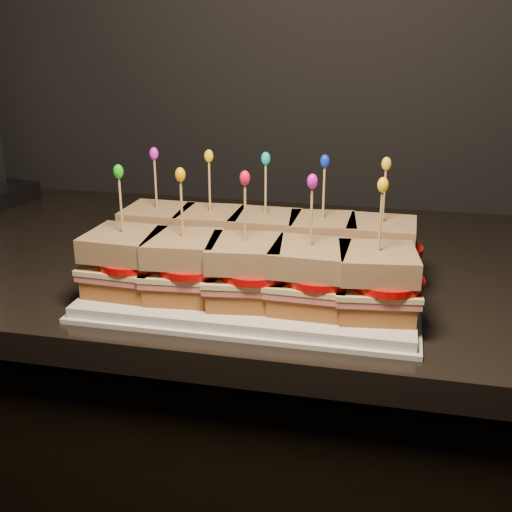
# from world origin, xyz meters

# --- Properties ---
(cabinet) EXTENTS (2.35, 0.60, 0.85)m
(cabinet) POSITION_xyz_m (-0.52, 1.69, 0.42)
(cabinet) COLOR black
(cabinet) RESTS_ON ground
(granite_slab) EXTENTS (2.39, 0.64, 0.04)m
(granite_slab) POSITION_xyz_m (-0.52, 1.69, 0.87)
(granite_slab) COLOR black
(granite_slab) RESTS_ON cabinet
(platter) EXTENTS (0.40, 0.25, 0.02)m
(platter) POSITION_xyz_m (-0.29, 1.53, 0.89)
(platter) COLOR white
(platter) RESTS_ON granite_slab
(platter_rim) EXTENTS (0.41, 0.26, 0.01)m
(platter_rim) POSITION_xyz_m (-0.29, 1.53, 0.89)
(platter_rim) COLOR white
(platter_rim) RESTS_ON granite_slab
(sandwich_0_bread_bot) EXTENTS (0.08, 0.08, 0.02)m
(sandwich_0_bread_bot) POSITION_xyz_m (-0.44, 1.59, 0.92)
(sandwich_0_bread_bot) COLOR brown
(sandwich_0_bread_bot) RESTS_ON platter
(sandwich_0_ham) EXTENTS (0.09, 0.09, 0.01)m
(sandwich_0_ham) POSITION_xyz_m (-0.44, 1.59, 0.93)
(sandwich_0_ham) COLOR #C2635E
(sandwich_0_ham) RESTS_ON sandwich_0_bread_bot
(sandwich_0_cheese) EXTENTS (0.09, 0.09, 0.01)m
(sandwich_0_cheese) POSITION_xyz_m (-0.44, 1.59, 0.94)
(sandwich_0_cheese) COLOR beige
(sandwich_0_cheese) RESTS_ON sandwich_0_ham
(sandwich_0_tomato) EXTENTS (0.08, 0.08, 0.01)m
(sandwich_0_tomato) POSITION_xyz_m (-0.43, 1.59, 0.95)
(sandwich_0_tomato) COLOR red
(sandwich_0_tomato) RESTS_ON sandwich_0_cheese
(sandwich_0_bread_top) EXTENTS (0.09, 0.09, 0.03)m
(sandwich_0_bread_top) POSITION_xyz_m (-0.44, 1.59, 0.96)
(sandwich_0_bread_top) COLOR #512812
(sandwich_0_bread_top) RESTS_ON sandwich_0_tomato
(sandwich_0_pick) EXTENTS (0.00, 0.00, 0.09)m
(sandwich_0_pick) POSITION_xyz_m (-0.44, 1.59, 1.01)
(sandwich_0_pick) COLOR tan
(sandwich_0_pick) RESTS_ON sandwich_0_bread_top
(sandwich_0_frill) EXTENTS (0.01, 0.01, 0.02)m
(sandwich_0_frill) POSITION_xyz_m (-0.44, 1.59, 1.05)
(sandwich_0_frill) COLOR #CE1ECD
(sandwich_0_frill) RESTS_ON sandwich_0_pick
(sandwich_1_bread_bot) EXTENTS (0.09, 0.09, 0.02)m
(sandwich_1_bread_bot) POSITION_xyz_m (-0.37, 1.59, 0.92)
(sandwich_1_bread_bot) COLOR brown
(sandwich_1_bread_bot) RESTS_ON platter
(sandwich_1_ham) EXTENTS (0.10, 0.09, 0.01)m
(sandwich_1_ham) POSITION_xyz_m (-0.37, 1.59, 0.93)
(sandwich_1_ham) COLOR #C2635E
(sandwich_1_ham) RESTS_ON sandwich_1_bread_bot
(sandwich_1_cheese) EXTENTS (0.10, 0.10, 0.01)m
(sandwich_1_cheese) POSITION_xyz_m (-0.37, 1.59, 0.94)
(sandwich_1_cheese) COLOR beige
(sandwich_1_cheese) RESTS_ON sandwich_1_ham
(sandwich_1_tomato) EXTENTS (0.08, 0.08, 0.01)m
(sandwich_1_tomato) POSITION_xyz_m (-0.35, 1.59, 0.95)
(sandwich_1_tomato) COLOR red
(sandwich_1_tomato) RESTS_ON sandwich_1_cheese
(sandwich_1_bread_top) EXTENTS (0.09, 0.09, 0.03)m
(sandwich_1_bread_top) POSITION_xyz_m (-0.37, 1.59, 0.96)
(sandwich_1_bread_top) COLOR #512812
(sandwich_1_bread_top) RESTS_ON sandwich_1_tomato
(sandwich_1_pick) EXTENTS (0.00, 0.00, 0.09)m
(sandwich_1_pick) POSITION_xyz_m (-0.37, 1.59, 1.01)
(sandwich_1_pick) COLOR tan
(sandwich_1_pick) RESTS_ON sandwich_1_bread_top
(sandwich_1_frill) EXTENTS (0.01, 0.01, 0.02)m
(sandwich_1_frill) POSITION_xyz_m (-0.37, 1.59, 1.05)
(sandwich_1_frill) COLOR yellow
(sandwich_1_frill) RESTS_ON sandwich_1_pick
(sandwich_2_bread_bot) EXTENTS (0.08, 0.08, 0.02)m
(sandwich_2_bread_bot) POSITION_xyz_m (-0.29, 1.59, 0.92)
(sandwich_2_bread_bot) COLOR brown
(sandwich_2_bread_bot) RESTS_ON platter
(sandwich_2_ham) EXTENTS (0.09, 0.09, 0.01)m
(sandwich_2_ham) POSITION_xyz_m (-0.29, 1.59, 0.93)
(sandwich_2_ham) COLOR #C2635E
(sandwich_2_ham) RESTS_ON sandwich_2_bread_bot
(sandwich_2_cheese) EXTENTS (0.09, 0.09, 0.01)m
(sandwich_2_cheese) POSITION_xyz_m (-0.29, 1.59, 0.94)
(sandwich_2_cheese) COLOR beige
(sandwich_2_cheese) RESTS_ON sandwich_2_ham
(sandwich_2_tomato) EXTENTS (0.08, 0.08, 0.01)m
(sandwich_2_tomato) POSITION_xyz_m (-0.28, 1.59, 0.95)
(sandwich_2_tomato) COLOR red
(sandwich_2_tomato) RESTS_ON sandwich_2_cheese
(sandwich_2_bread_top) EXTENTS (0.09, 0.09, 0.03)m
(sandwich_2_bread_top) POSITION_xyz_m (-0.29, 1.59, 0.96)
(sandwich_2_bread_top) COLOR #512812
(sandwich_2_bread_top) RESTS_ON sandwich_2_tomato
(sandwich_2_pick) EXTENTS (0.00, 0.00, 0.09)m
(sandwich_2_pick) POSITION_xyz_m (-0.29, 1.59, 1.01)
(sandwich_2_pick) COLOR tan
(sandwich_2_pick) RESTS_ON sandwich_2_bread_top
(sandwich_2_frill) EXTENTS (0.01, 0.01, 0.02)m
(sandwich_2_frill) POSITION_xyz_m (-0.29, 1.59, 1.05)
(sandwich_2_frill) COLOR #09B8B6
(sandwich_2_frill) RESTS_ON sandwich_2_pick
(sandwich_3_bread_bot) EXTENTS (0.09, 0.09, 0.02)m
(sandwich_3_bread_bot) POSITION_xyz_m (-0.21, 1.59, 0.92)
(sandwich_3_bread_bot) COLOR brown
(sandwich_3_bread_bot) RESTS_ON platter
(sandwich_3_ham) EXTENTS (0.10, 0.10, 0.01)m
(sandwich_3_ham) POSITION_xyz_m (-0.21, 1.59, 0.93)
(sandwich_3_ham) COLOR #C2635E
(sandwich_3_ham) RESTS_ON sandwich_3_bread_bot
(sandwich_3_cheese) EXTENTS (0.10, 0.10, 0.01)m
(sandwich_3_cheese) POSITION_xyz_m (-0.21, 1.59, 0.94)
(sandwich_3_cheese) COLOR beige
(sandwich_3_cheese) RESTS_ON sandwich_3_ham
(sandwich_3_tomato) EXTENTS (0.08, 0.08, 0.01)m
(sandwich_3_tomato) POSITION_xyz_m (-0.20, 1.59, 0.95)
(sandwich_3_tomato) COLOR red
(sandwich_3_tomato) RESTS_ON sandwich_3_cheese
(sandwich_3_bread_top) EXTENTS (0.09, 0.09, 0.03)m
(sandwich_3_bread_top) POSITION_xyz_m (-0.21, 1.59, 0.96)
(sandwich_3_bread_top) COLOR #512812
(sandwich_3_bread_top) RESTS_ON sandwich_3_tomato
(sandwich_3_pick) EXTENTS (0.00, 0.00, 0.09)m
(sandwich_3_pick) POSITION_xyz_m (-0.21, 1.59, 1.01)
(sandwich_3_pick) COLOR tan
(sandwich_3_pick) RESTS_ON sandwich_3_bread_top
(sandwich_3_frill) EXTENTS (0.01, 0.01, 0.02)m
(sandwich_3_frill) POSITION_xyz_m (-0.21, 1.59, 1.05)
(sandwich_3_frill) COLOR #0D2ACE
(sandwich_3_frill) RESTS_ON sandwich_3_pick
(sandwich_4_bread_bot) EXTENTS (0.08, 0.08, 0.02)m
(sandwich_4_bread_bot) POSITION_xyz_m (-0.14, 1.59, 0.92)
(sandwich_4_bread_bot) COLOR brown
(sandwich_4_bread_bot) RESTS_ON platter
(sandwich_4_ham) EXTENTS (0.09, 0.09, 0.01)m
(sandwich_4_ham) POSITION_xyz_m (-0.14, 1.59, 0.93)
(sandwich_4_ham) COLOR #C2635E
(sandwich_4_ham) RESTS_ON sandwich_4_bread_bot
(sandwich_4_cheese) EXTENTS (0.10, 0.09, 0.01)m
(sandwich_4_cheese) POSITION_xyz_m (-0.14, 1.59, 0.94)
(sandwich_4_cheese) COLOR beige
(sandwich_4_cheese) RESTS_ON sandwich_4_ham
(sandwich_4_tomato) EXTENTS (0.08, 0.08, 0.01)m
(sandwich_4_tomato) POSITION_xyz_m (-0.13, 1.59, 0.95)
(sandwich_4_tomato) COLOR red
(sandwich_4_tomato) RESTS_ON sandwich_4_cheese
(sandwich_4_bread_top) EXTENTS (0.09, 0.09, 0.03)m
(sandwich_4_bread_top) POSITION_xyz_m (-0.14, 1.59, 0.96)
(sandwich_4_bread_top) COLOR #512812
(sandwich_4_bread_top) RESTS_ON sandwich_4_tomato
(sandwich_4_pick) EXTENTS (0.00, 0.00, 0.09)m
(sandwich_4_pick) POSITION_xyz_m (-0.14, 1.59, 1.01)
(sandwich_4_pick) COLOR tan
(sandwich_4_pick) RESTS_ON sandwich_4_bread_top
(sandwich_4_frill) EXTENTS (0.01, 0.01, 0.02)m
(sandwich_4_frill) POSITION_xyz_m (-0.14, 1.59, 1.05)
(sandwich_4_frill) COLOR yellow
(sandwich_4_frill) RESTS_ON sandwich_4_pick
(sandwich_5_bread_bot) EXTENTS (0.09, 0.09, 0.02)m
(sandwich_5_bread_bot) POSITION_xyz_m (-0.44, 1.48, 0.92)
(sandwich_5_bread_bot) COLOR brown
(sandwich_5_bread_bot) RESTS_ON platter
(sandwich_5_ham) EXTENTS (0.10, 0.09, 0.01)m
(sandwich_5_ham) POSITION_xyz_m (-0.44, 1.48, 0.93)
(sandwich_5_ham) COLOR #C2635E
(sandwich_5_ham) RESTS_ON sandwich_5_bread_bot
(sandwich_5_cheese) EXTENTS (0.10, 0.09, 0.01)m
(sandwich_5_cheese) POSITION_xyz_m (-0.44, 1.48, 0.94)
(sandwich_5_cheese) COLOR beige
(sandwich_5_cheese) RESTS_ON sandwich_5_ham
(sandwich_5_tomato) EXTENTS (0.08, 0.08, 0.01)m
(sandwich_5_tomato) POSITION_xyz_m (-0.43, 1.47, 0.95)
(sandwich_5_tomato) COLOR red
(sandwich_5_tomato) RESTS_ON sandwich_5_cheese
(sandwich_5_bread_top) EXTENTS (0.09, 0.09, 0.03)m
(sandwich_5_bread_top) POSITION_xyz_m (-0.44, 1.48, 0.96)
(sandwich_5_bread_top) COLOR #512812
(sandwich_5_bread_top) RESTS_ON sandwich_5_tomato
(sandwich_5_pick) EXTENTS (0.00, 0.00, 0.09)m
(sandwich_5_pick) POSITION_xyz_m (-0.44, 1.48, 1.01)
(sandwich_5_pick) COLOR tan
(sandwich_5_pick) RESTS_ON sandwich_5_bread_top
(sandwich_5_frill) EXTENTS (0.01, 0.01, 0.02)m
(sandwich_5_frill) POSITION_xyz_m (-0.44, 1.48, 1.05)
(sandwich_5_frill) COLOR #1DA717
(sandwich_5_frill) RESTS_ON sandwich_5_pick
(sandwich_6_bread_bot) EXTENTS (0.09, 0.09, 0.02)m
(sandwich_6_bread_bot) POSITION_xyz_m (-0.37, 1.48, 0.92)
(sandwich_6_bread_bot) COLOR brown
(sandwich_6_bread_bot) RESTS_ON platter
(sandwich_6_ham) EXTENTS (0.10, 0.10, 0.01)m
(sandwich_6_ham) POSITION_xyz_m (-0.37, 1.48, 0.93)
(sandwich_6_ham) COLOR #C2635E
(sandwich_6_ham) RESTS_ON sandwich_6_bread_bot
(sandwich_6_cheese) EXTENTS (0.10, 0.10, 0.01)m
(sandwich_6_cheese) POSITION_xyz_m (-0.37, 1.48, 0.94)
(sandwich_6_cheese) COLOR beige
(sandwich_6_cheese) RESTS_ON sandwich_6_ham
(sandwich_6_tomato) EXTENTS (0.08, 0.08, 0.01)m
(sandwich_6_tomato) POSITION_xyz_m (-0.35, 1.47, 0.95)
(sandwich_6_tomato) COLOR red
(sandwich_6_tomato) RESTS_ON sandwich_6_cheese
(sandwich_6_bread_top) EXTENTS (0.09, 0.09, 0.03)m
(sandwich_6_bread_top) POSITION_xyz_m (-0.37, 1.48, 0.96)
(sandwich_6_bread_top) COLOR #512812
(sandwich_6_bread_top) RESTS_ON sandwich_6_tomato
(sandwich_6_pick) EXTENTS (0.00, 0.00, 0.09)m
(sandwich_6_pick) POSITION_xyz_m (-0.37, 1.48, 1.01)
(sandwich_6_pick) COLOR tan
(sandwich_6_pick) RESTS_ON sandwich_6_bread_top
(sandwich_6_frill) EXTENTS (0.01, 0.01, 0.02)m
(sandwich_6_frill) POSITION_xyz_m (-0.37, 1.48, 1.05)
(sandwich_6_frill) COLOR #F59B09
(sandwich_6_frill) RESTS_ON sandwich_6_pick
(sandwich_7_bread_bot) EXTENTS (0.09, 0.09, 0.02)m
(sandwich_7_bread_bot) POSITION_xyz_m (-0.29, 1.48, 0.92)
(sandwich_7_bread_bot) COLOR brown
(sandwich_7_bread_bot) RESTS_ON platter
(sandwich_7_ham) EXTENTS (0.10, 0.10, 0.01)m
(sandwich_7_ham) POSITION_xyz_m (-0.29, 1.48, 0.93)
(sandwich_7_ham) COLOR #C2635E
(sandwich_7_ham) RESTS_ON sandwich_7_bread_bot
(sandwich_7_cheese) EXTENTS (0.10, 0.10, 0.01)m
(sandwich_7_cheese) POSITION_xyz_m (-0.29, 1.48, 0.94)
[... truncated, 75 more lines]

